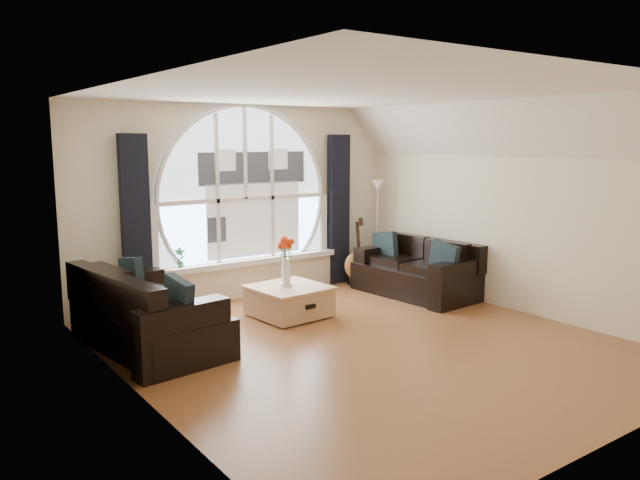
{
  "coord_description": "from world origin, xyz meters",
  "views": [
    {
      "loc": [
        -4.25,
        -5.01,
        2.22
      ],
      "look_at": [
        0.0,
        0.9,
        1.05
      ],
      "focal_mm": 35.05,
      "sensor_mm": 36.0,
      "label": 1
    }
  ],
  "objects": [
    {
      "name": "ground",
      "position": [
        0.0,
        0.0,
        0.0
      ],
      "size": [
        5.0,
        5.5,
        0.01
      ],
      "primitive_type": "cube",
      "color": "brown",
      "rests_on": "ground"
    },
    {
      "name": "ceiling",
      "position": [
        0.0,
        0.0,
        2.7
      ],
      "size": [
        5.0,
        5.5,
        0.01
      ],
      "primitive_type": "cube",
      "color": "silver",
      "rests_on": "ground"
    },
    {
      "name": "wall_back",
      "position": [
        0.0,
        2.75,
        1.35
      ],
      "size": [
        5.0,
        0.01,
        2.7
      ],
      "primitive_type": "cube",
      "color": "beige",
      "rests_on": "ground"
    },
    {
      "name": "wall_front",
      "position": [
        0.0,
        -2.75,
        1.35
      ],
      "size": [
        5.0,
        0.01,
        2.7
      ],
      "primitive_type": "cube",
      "color": "beige",
      "rests_on": "ground"
    },
    {
      "name": "wall_left",
      "position": [
        -2.5,
        0.0,
        1.35
      ],
      "size": [
        0.01,
        5.5,
        2.7
      ],
      "primitive_type": "cube",
      "color": "beige",
      "rests_on": "ground"
    },
    {
      "name": "wall_right",
      "position": [
        2.5,
        0.0,
        1.35
      ],
      "size": [
        0.01,
        5.5,
        2.7
      ],
      "primitive_type": "cube",
      "color": "beige",
      "rests_on": "ground"
    },
    {
      "name": "attic_slope",
      "position": [
        2.2,
        0.0,
        2.35
      ],
      "size": [
        0.92,
        5.5,
        0.72
      ],
      "primitive_type": "cube",
      "color": "silver",
      "rests_on": "ground"
    },
    {
      "name": "arched_window",
      "position": [
        0.0,
        2.72,
        1.62
      ],
      "size": [
        2.6,
        0.06,
        2.15
      ],
      "primitive_type": "cube",
      "color": "silver",
      "rests_on": "wall_back"
    },
    {
      "name": "window_sill",
      "position": [
        0.0,
        2.65,
        0.51
      ],
      "size": [
        2.9,
        0.22,
        0.08
      ],
      "primitive_type": "cube",
      "color": "white",
      "rests_on": "wall_back"
    },
    {
      "name": "window_frame",
      "position": [
        0.0,
        2.69,
        1.62
      ],
      "size": [
        2.76,
        0.08,
        2.15
      ],
      "primitive_type": "cube",
      "color": "white",
      "rests_on": "wall_back"
    },
    {
      "name": "neighbor_house",
      "position": [
        0.15,
        2.71,
        1.5
      ],
      "size": [
        1.7,
        0.02,
        1.5
      ],
      "primitive_type": "cube",
      "color": "silver",
      "rests_on": "wall_back"
    },
    {
      "name": "curtain_left",
      "position": [
        -1.6,
        2.63,
        1.15
      ],
      "size": [
        0.35,
        0.12,
        2.3
      ],
      "primitive_type": "cube",
      "color": "black",
      "rests_on": "ground"
    },
    {
      "name": "curtain_right",
      "position": [
        1.6,
        2.63,
        1.15
      ],
      "size": [
        0.35,
        0.12,
        2.3
      ],
      "primitive_type": "cube",
      "color": "black",
      "rests_on": "ground"
    },
    {
      "name": "sofa_left",
      "position": [
        -1.95,
        1.31,
        0.4
      ],
      "size": [
        1.2,
        2.05,
        0.86
      ],
      "primitive_type": "cube",
      "rotation": [
        0.0,
        0.0,
        0.12
      ],
      "color": "black",
      "rests_on": "ground"
    },
    {
      "name": "sofa_right",
      "position": [
        2.01,
        1.34,
        0.4
      ],
      "size": [
        1.02,
        1.85,
        0.79
      ],
      "primitive_type": "cube",
      "rotation": [
        0.0,
        0.0,
        0.07
      ],
      "color": "black",
      "rests_on": "ground"
    },
    {
      "name": "coffee_chest",
      "position": [
        -0.08,
        1.47,
        0.22
      ],
      "size": [
        0.95,
        0.95,
        0.43
      ],
      "primitive_type": "cube",
      "rotation": [
        0.0,
        0.0,
        0.08
      ],
      "color": "tan",
      "rests_on": "ground"
    },
    {
      "name": "throw_blanket",
      "position": [
        -1.92,
        1.03,
        0.5
      ],
      "size": [
        0.68,
        0.68,
        0.1
      ],
      "primitive_type": "cube",
      "rotation": [
        0.0,
        0.0,
        0.29
      ],
      "color": "silver",
      "rests_on": "sofa_left"
    },
    {
      "name": "vase_flowers",
      "position": [
        -0.07,
        1.53,
        0.78
      ],
      "size": [
        0.24,
        0.24,
        0.7
      ],
      "primitive_type": "cube",
      "color": "white",
      "rests_on": "coffee_chest"
    },
    {
      "name": "floor_lamp",
      "position": [
        2.18,
        2.38,
        0.8
      ],
      "size": [
        0.24,
        0.24,
        1.6
      ],
      "primitive_type": "cube",
      "color": "#B2B2B2",
      "rests_on": "ground"
    },
    {
      "name": "guitar",
      "position": [
        1.7,
        2.32,
        0.53
      ],
      "size": [
        0.42,
        0.35,
        1.06
      ],
      "primitive_type": "cube",
      "rotation": [
        0.0,
        0.0,
        -0.34
      ],
      "color": "brown",
      "rests_on": "ground"
    },
    {
      "name": "potted_plant",
      "position": [
        -1.02,
        2.65,
        0.68
      ],
      "size": [
        0.16,
        0.13,
        0.27
      ],
      "primitive_type": "imported",
      "rotation": [
        0.0,
        0.0,
        -0.3
      ],
      "color": "#1E6023",
      "rests_on": "window_sill"
    }
  ]
}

